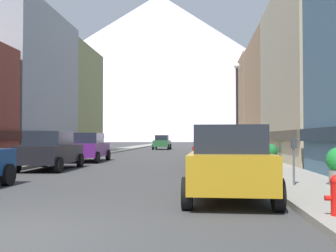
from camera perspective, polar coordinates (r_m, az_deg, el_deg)
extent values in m
cube|color=gray|center=(41.90, -8.30, -3.58)|extent=(2.50, 100.00, 0.15)
cube|color=gray|center=(40.97, 9.03, -3.62)|extent=(2.50, 100.00, 0.15)
cube|color=#8C9966|center=(41.27, -17.01, 3.52)|extent=(9.14, 8.89, 10.34)
cube|color=#3F442D|center=(41.11, -17.05, -1.44)|extent=(9.44, 8.89, 0.50)
cube|color=tan|center=(35.96, 19.63, 3.99)|extent=(9.80, 10.86, 9.95)
cube|color=brown|center=(35.79, 19.68, -1.39)|extent=(10.10, 10.86, 0.50)
cube|color=tan|center=(45.67, 15.61, 2.98)|extent=(8.62, 8.85, 10.28)
cube|color=brown|center=(45.53, 15.64, -1.46)|extent=(8.92, 8.85, 0.50)
cylinder|color=black|center=(13.37, -22.05, -6.51)|extent=(0.23, 0.68, 0.68)
cube|color=black|center=(19.20, -16.48, -3.85)|extent=(1.96, 4.45, 0.80)
cube|color=#1E232D|center=(18.95, -16.72, -1.70)|extent=(1.66, 2.24, 0.64)
cylinder|color=black|center=(21.08, -17.35, -4.73)|extent=(0.24, 0.69, 0.68)
cylinder|color=black|center=(20.52, -12.51, -4.85)|extent=(0.24, 0.69, 0.68)
cylinder|color=black|center=(18.03, -21.02, -5.23)|extent=(0.24, 0.69, 0.68)
cylinder|color=black|center=(17.37, -15.45, -5.42)|extent=(0.24, 0.69, 0.68)
cube|color=#591E72|center=(25.04, -11.40, -3.36)|extent=(2.03, 4.48, 0.80)
cube|color=#1E232D|center=(24.79, -11.53, -1.71)|extent=(1.69, 2.27, 0.64)
cylinder|color=black|center=(26.88, -12.49, -4.09)|extent=(0.25, 0.69, 0.68)
cylinder|color=black|center=(26.48, -8.63, -4.14)|extent=(0.25, 0.69, 0.68)
cylinder|color=black|center=(23.71, -14.51, -4.40)|extent=(0.25, 0.69, 0.68)
cylinder|color=black|center=(23.25, -10.15, -4.49)|extent=(0.25, 0.69, 0.68)
cube|color=#B28419|center=(9.93, 8.71, -6.03)|extent=(1.97, 4.45, 0.80)
cube|color=#1E232D|center=(9.65, 8.75, -1.88)|extent=(1.66, 2.25, 0.64)
cylinder|color=black|center=(11.61, 3.79, -7.39)|extent=(0.24, 0.69, 0.68)
cylinder|color=black|center=(11.67, 12.93, -7.32)|extent=(0.24, 0.69, 0.68)
cylinder|color=black|center=(8.34, 2.79, -9.66)|extent=(0.24, 0.69, 0.68)
cylinder|color=black|center=(8.43, 15.56, -9.51)|extent=(0.24, 0.69, 0.68)
cube|color=#9E1111|center=(18.40, 6.81, -4.01)|extent=(2.03, 4.48, 0.80)
cube|color=#1E232D|center=(18.13, 6.80, -1.77)|extent=(1.69, 2.27, 0.64)
cylinder|color=black|center=(20.09, 4.20, -4.96)|extent=(0.25, 0.69, 0.68)
cylinder|color=black|center=(20.08, 9.47, -4.94)|extent=(0.25, 0.69, 0.68)
cylinder|color=black|center=(16.80, 3.64, -5.61)|extent=(0.25, 0.69, 0.68)
cylinder|color=black|center=(16.79, 9.95, -5.59)|extent=(0.25, 0.69, 0.68)
cube|color=black|center=(25.77, 6.18, -3.33)|extent=(2.00, 4.46, 0.80)
cube|color=#1E232D|center=(25.51, 6.21, -1.73)|extent=(1.68, 2.26, 0.64)
cylinder|color=black|center=(27.39, 4.03, -4.07)|extent=(0.24, 0.69, 0.68)
cylinder|color=black|center=(27.50, 7.88, -4.05)|extent=(0.24, 0.69, 0.68)
cylinder|color=black|center=(24.10, 4.24, -4.41)|extent=(0.24, 0.69, 0.68)
cylinder|color=black|center=(24.22, 8.61, -4.38)|extent=(0.24, 0.69, 0.68)
cube|color=#265933|center=(49.26, -0.87, -2.53)|extent=(1.84, 4.40, 0.80)
cube|color=#1E232D|center=(49.50, -0.84, -1.70)|extent=(1.60, 2.20, 0.64)
cylinder|color=black|center=(47.54, 0.05, -3.05)|extent=(0.22, 0.68, 0.68)
cylinder|color=black|center=(47.72, -2.16, -3.04)|extent=(0.22, 0.68, 0.68)
cylinder|color=black|center=(50.83, 0.34, -2.96)|extent=(0.22, 0.68, 0.68)
cylinder|color=black|center=(51.00, -1.72, -2.95)|extent=(0.22, 0.68, 0.68)
cylinder|color=red|center=(7.48, 22.01, -9.59)|extent=(0.10, 0.09, 0.09)
cylinder|color=#595960|center=(11.83, 17.65, -5.58)|extent=(0.06, 0.06, 1.05)
cube|color=#33383F|center=(11.80, 17.62, -2.36)|extent=(0.14, 0.10, 0.28)
cylinder|color=#4C4C51|center=(22.57, 14.61, -4.63)|extent=(0.42, 0.42, 0.31)
sphere|color=#1A6830|center=(22.55, 14.60, -3.48)|extent=(0.75, 0.75, 0.75)
cylinder|color=maroon|center=(25.13, 11.83, -2.98)|extent=(0.36, 0.36, 1.51)
sphere|color=tan|center=(25.12, 11.82, -0.99)|extent=(0.24, 0.24, 0.24)
cylinder|color=maroon|center=(34.50, -11.13, -2.74)|extent=(0.36, 0.36, 1.35)
sphere|color=tan|center=(34.49, -11.12, -1.43)|extent=(0.21, 0.21, 0.21)
cylinder|color=black|center=(24.26, 9.93, 1.68)|extent=(0.12, 0.12, 5.50)
sphere|color=white|center=(24.60, 9.90, 8.51)|extent=(0.36, 0.36, 0.36)
cone|color=silver|center=(271.52, -1.27, 8.55)|extent=(274.77, 274.77, 99.18)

